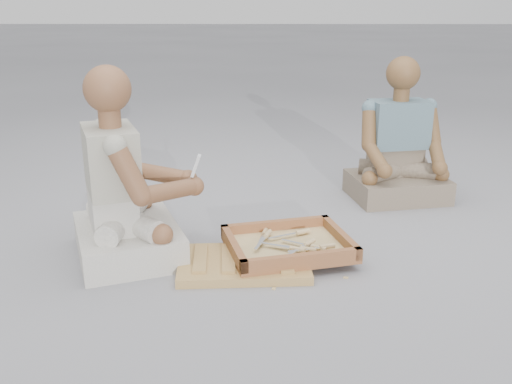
{
  "coord_description": "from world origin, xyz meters",
  "views": [
    {
      "loc": [
        -0.09,
        -2.25,
        1.11
      ],
      "look_at": [
        -0.11,
        0.18,
        0.3
      ],
      "focal_mm": 40.0,
      "sensor_mm": 36.0,
      "label": 1
    }
  ],
  "objects_px": {
    "craftsman": "(124,194)",
    "companion": "(399,153)",
    "carved_panel": "(243,264)",
    "tool_tray": "(288,246)"
  },
  "relations": [
    {
      "from": "tool_tray",
      "to": "companion",
      "type": "bearing_deg",
      "value": 51.81
    },
    {
      "from": "craftsman",
      "to": "companion",
      "type": "bearing_deg",
      "value": 99.34
    },
    {
      "from": "carved_panel",
      "to": "companion",
      "type": "distance_m",
      "value": 1.33
    },
    {
      "from": "companion",
      "to": "carved_panel",
      "type": "bearing_deg",
      "value": 36.39
    },
    {
      "from": "carved_panel",
      "to": "companion",
      "type": "relative_size",
      "value": 0.69
    },
    {
      "from": "carved_panel",
      "to": "companion",
      "type": "xyz_separation_m",
      "value": [
        0.88,
        0.96,
        0.26
      ]
    },
    {
      "from": "companion",
      "to": "craftsman",
      "type": "bearing_deg",
      "value": 19.3
    },
    {
      "from": "craftsman",
      "to": "companion",
      "type": "xyz_separation_m",
      "value": [
        1.42,
        0.84,
        -0.02
      ]
    },
    {
      "from": "craftsman",
      "to": "companion",
      "type": "height_order",
      "value": "craftsman"
    },
    {
      "from": "tool_tray",
      "to": "craftsman",
      "type": "relative_size",
      "value": 0.73
    }
  ]
}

